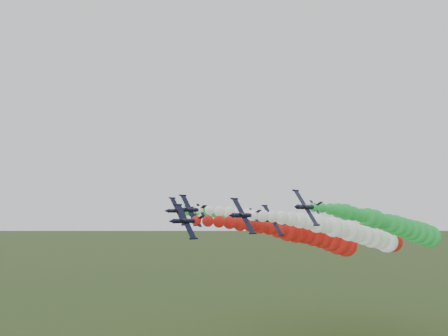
# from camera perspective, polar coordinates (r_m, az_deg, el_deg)

# --- Properties ---
(jet_lead) EXTENTS (14.89, 77.55, 16.31)m
(jet_lead) POSITION_cam_1_polar(r_m,az_deg,el_deg) (137.90, 11.67, -8.91)
(jet_lead) COLOR black
(jet_lead) RESTS_ON ground
(jet_inner_left) EXTENTS (15.09, 77.76, 16.51)m
(jet_inner_left) POSITION_cam_1_polar(r_m,az_deg,el_deg) (148.73, 10.84, -7.72)
(jet_inner_left) COLOR black
(jet_inner_left) RESTS_ON ground
(jet_inner_right) EXTENTS (14.60, 77.26, 16.02)m
(jet_inner_right) POSITION_cam_1_polar(r_m,az_deg,el_deg) (136.35, 16.56, -8.13)
(jet_inner_right) COLOR black
(jet_inner_right) RESTS_ON ground
(jet_outer_left) EXTENTS (14.58, 77.24, 16.00)m
(jet_outer_left) POSITION_cam_1_polar(r_m,az_deg,el_deg) (158.99, 8.35, -7.66)
(jet_outer_left) COLOR black
(jet_outer_left) RESTS_ON ground
(jet_outer_right) EXTENTS (14.66, 77.32, 16.08)m
(jet_outer_right) POSITION_cam_1_polar(r_m,az_deg,el_deg) (141.10, 22.26, -7.24)
(jet_outer_right) COLOR black
(jet_outer_right) RESTS_ON ground
(jet_trail) EXTENTS (14.72, 77.39, 16.14)m
(jet_trail) POSITION_cam_1_polar(r_m,az_deg,el_deg) (156.93, 18.13, -8.32)
(jet_trail) COLOR black
(jet_trail) RESTS_ON ground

